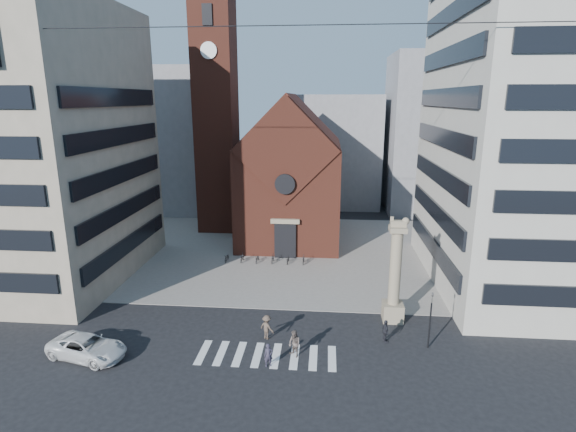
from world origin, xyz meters
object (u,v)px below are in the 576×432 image
object	(u,v)px
pedestrian_1	(294,344)
scooter_0	(227,257)
traffic_light	(430,319)
pedestrian_2	(385,331)
lion_column	(395,280)
white_car	(87,347)
pedestrian_0	(268,355)

from	to	relation	value
pedestrian_1	scooter_0	xyz separation A→B (m)	(-8.78, 18.12, -0.50)
traffic_light	pedestrian_1	world-z (taller)	traffic_light
traffic_light	pedestrian_2	xyz separation A→B (m)	(-3.00, 0.52, -1.41)
lion_column	pedestrian_2	distance (m)	4.45
pedestrian_2	scooter_0	xyz separation A→B (m)	(-15.29, 15.66, -0.41)
white_car	pedestrian_1	xyz separation A→B (m)	(14.27, 1.36, 0.20)
traffic_light	pedestrian_1	size ratio (longest dim) A/B	2.23
traffic_light	pedestrian_1	bearing A→B (deg)	-168.46
white_car	pedestrian_1	world-z (taller)	pedestrian_1
lion_column	pedestrian_0	bearing A→B (deg)	-141.55
lion_column	pedestrian_2	size ratio (longest dim) A/B	4.96
scooter_0	pedestrian_2	bearing A→B (deg)	-43.33
lion_column	white_car	bearing A→B (deg)	-161.48
scooter_0	lion_column	bearing A→B (deg)	-34.42
traffic_light	white_car	world-z (taller)	traffic_light
pedestrian_1	scooter_0	world-z (taller)	pedestrian_1
lion_column	scooter_0	distance (m)	20.57
lion_column	traffic_light	world-z (taller)	lion_column
white_car	scooter_0	distance (m)	20.24
pedestrian_1	scooter_0	size ratio (longest dim) A/B	1.22
pedestrian_0	pedestrian_1	world-z (taller)	pedestrian_1
pedestrian_2	scooter_0	size ratio (longest dim) A/B	1.11
pedestrian_1	pedestrian_2	bearing A→B (deg)	64.32
pedestrian_0	pedestrian_2	distance (m)	9.00
white_car	pedestrian_0	size ratio (longest dim) A/B	3.40
traffic_light	pedestrian_2	bearing A→B (deg)	170.14
lion_column	white_car	size ratio (longest dim) A/B	1.58
lion_column	pedestrian_1	world-z (taller)	lion_column
pedestrian_0	traffic_light	bearing A→B (deg)	-2.38
white_car	pedestrian_0	xyz separation A→B (m)	(12.62, 0.02, 0.04)
white_car	scooter_0	xyz separation A→B (m)	(5.49, 19.48, -0.30)
pedestrian_0	pedestrian_2	world-z (taller)	pedestrian_2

